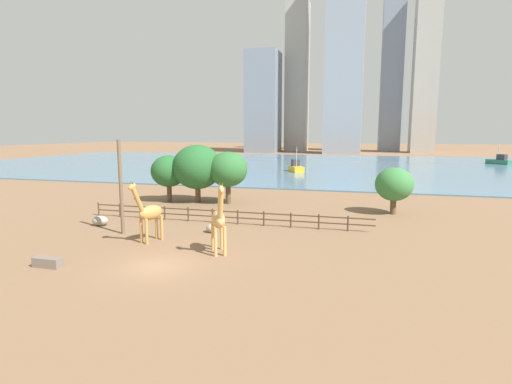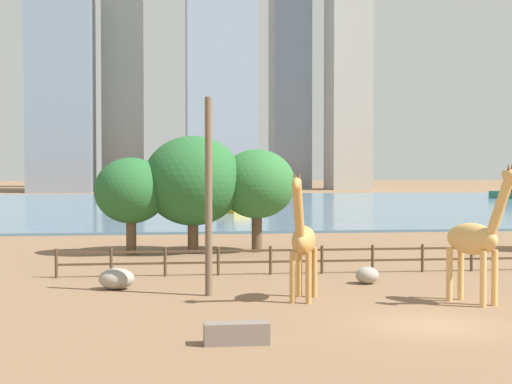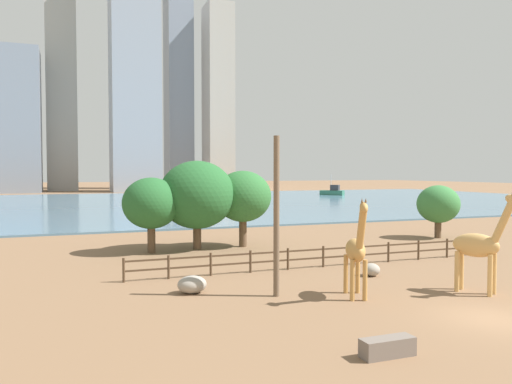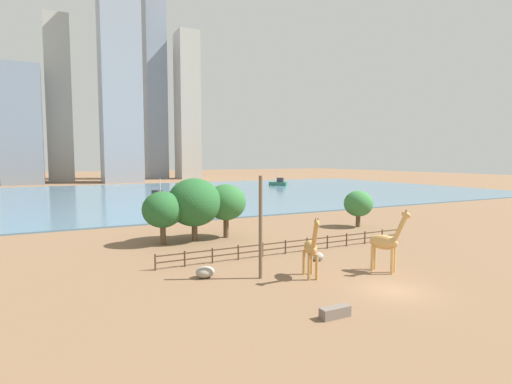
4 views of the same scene
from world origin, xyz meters
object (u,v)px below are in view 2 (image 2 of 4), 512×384
at_px(giraffe_tall, 476,239).
at_px(utility_pole, 209,197).
at_px(giraffe_companion, 303,241).
at_px(tree_left_large, 257,184).
at_px(boat_ferry, 510,193).
at_px(tree_right_tall, 131,191).
at_px(boulder_near_fence, 367,275).
at_px(feeding_trough, 237,333).
at_px(tree_center_broad, 193,181).
at_px(boat_sailboat, 229,204).
at_px(boulder_by_pole, 117,279).

relative_size(giraffe_tall, utility_pole, 0.67).
xyz_separation_m(giraffe_companion, tree_left_large, (0.34, 16.79, 1.71)).
relative_size(giraffe_companion, boat_ferry, 0.85).
height_order(tree_left_large, tree_right_tall, tree_left_large).
bearing_deg(tree_left_large, boulder_near_fence, -76.55).
height_order(boulder_near_fence, boat_ferry, boat_ferry).
bearing_deg(tree_right_tall, boulder_near_fence, -50.54).
xyz_separation_m(feeding_trough, tree_center_broad, (-0.27, 23.42, 3.82)).
bearing_deg(tree_left_large, giraffe_companion, -91.16).
distance_m(giraffe_companion, tree_left_large, 16.88).
bearing_deg(boat_ferry, utility_pole, 106.70).
xyz_separation_m(giraffe_companion, tree_center_broad, (-3.35, 16.68, 1.91)).
relative_size(giraffe_companion, utility_pole, 0.63).
relative_size(tree_center_broad, tree_right_tall, 1.23).
xyz_separation_m(giraffe_tall, utility_pole, (-9.34, 2.97, 1.43)).
bearing_deg(tree_left_large, tree_center_broad, -178.39).
xyz_separation_m(tree_center_broad, boat_ferry, (51.12, 69.36, -3.07)).
relative_size(feeding_trough, tree_center_broad, 0.27).
relative_size(boulder_near_fence, tree_center_broad, 0.15).
xyz_separation_m(utility_pole, tree_left_large, (3.69, 15.22, 0.15)).
distance_m(giraffe_tall, boat_ferry, 96.92).
bearing_deg(tree_right_tall, tree_left_large, 3.81).
height_order(utility_pole, tree_right_tall, utility_pole).
distance_m(feeding_trough, boat_sailboat, 61.08).
distance_m(feeding_trough, tree_center_broad, 23.73).
xyz_separation_m(tree_right_tall, boat_ferry, (54.60, 69.73, -2.52)).
relative_size(giraffe_companion, tree_center_broad, 0.71).
relative_size(utility_pole, tree_center_broad, 1.13).
distance_m(tree_center_broad, boat_ferry, 86.22).
distance_m(tree_left_large, boat_ferry, 83.99).
bearing_deg(tree_center_broad, utility_pole, -90.01).
height_order(utility_pole, boulder_by_pole, utility_pole).
xyz_separation_m(boulder_near_fence, boat_sailboat, (-1.54, 50.30, 0.66)).
distance_m(tree_left_large, tree_right_tall, 7.19).
bearing_deg(feeding_trough, utility_pole, 91.86).
bearing_deg(utility_pole, tree_right_tall, 103.27).
bearing_deg(tree_left_large, tree_right_tall, -176.19).
bearing_deg(utility_pole, boulder_by_pole, 151.04).
distance_m(utility_pole, boat_ferry, 98.77).
distance_m(utility_pole, tree_left_large, 15.66).
distance_m(giraffe_companion, boulder_near_fence, 5.48).
bearing_deg(giraffe_companion, utility_pole, -95.59).
bearing_deg(utility_pole, boulder_near_fence, 18.53).
height_order(utility_pole, boat_ferry, utility_pole).
bearing_deg(giraffe_tall, giraffe_companion, -130.83).
height_order(utility_pole, tree_center_broad, utility_pole).
relative_size(utility_pole, boat_ferry, 1.36).
relative_size(tree_left_large, tree_center_broad, 0.89).
bearing_deg(giraffe_companion, tree_left_large, -161.64).
bearing_deg(tree_right_tall, giraffe_companion, -67.29).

